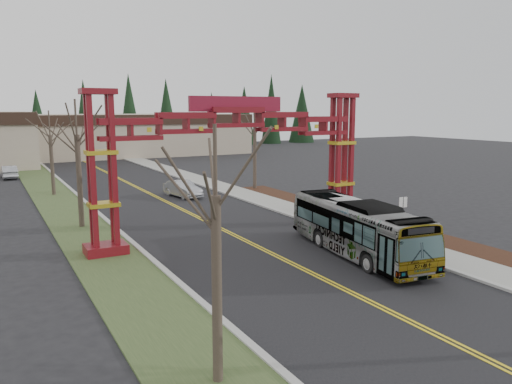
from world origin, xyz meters
TOP-DOWN VIEW (x-y plane):
  - ground at (0.00, 0.00)m, footprint 200.00×200.00m
  - road at (0.00, 25.00)m, footprint 12.00×110.00m
  - lane_line_left at (-0.12, 25.00)m, footprint 0.12×100.00m
  - lane_line_right at (0.12, 25.00)m, footprint 0.12×100.00m
  - curb_right at (6.15, 25.00)m, footprint 0.30×110.00m
  - sidewalk_right at (7.60, 25.00)m, footprint 2.60×110.00m
  - landscape_strip at (10.20, 10.00)m, footprint 2.60×50.00m
  - grass_median at (-8.00, 25.00)m, footprint 4.00×110.00m
  - curb_left at (-6.15, 25.00)m, footprint 0.30×110.00m
  - gateway_arch at (0.00, 18.00)m, footprint 18.20×1.60m
  - retail_building_east at (10.00, 79.95)m, footprint 38.00×20.30m
  - conifer_treeline at (0.25, 92.00)m, footprint 116.10×5.60m
  - transit_bus at (3.96, 11.42)m, footprint 3.95×11.03m
  - silver_sedan at (2.11, 33.15)m, footprint 2.39×4.76m
  - parked_car_far_a at (-11.00, 54.44)m, footprint 1.73×4.55m
  - bare_tree_median_near at (-8.00, 3.30)m, footprint 2.94×2.94m
  - bare_tree_median_mid at (-8.00, 25.30)m, footprint 3.50×3.50m
  - bare_tree_median_far at (-8.00, 39.74)m, footprint 3.35×3.35m
  - bare_tree_right_far at (10.00, 34.03)m, footprint 3.47×3.47m
  - street_sign at (9.43, 13.54)m, footprint 0.54×0.16m
  - barrel_south at (9.21, 15.63)m, footprint 0.51×0.51m
  - barrel_mid at (9.44, 18.89)m, footprint 0.59×0.59m
  - barrel_north at (9.59, 22.06)m, footprint 0.57×0.57m

SIDE VIEW (x-z plane):
  - ground at x=0.00m, z-range 0.00..0.00m
  - road at x=0.00m, z-range 0.00..0.02m
  - lane_line_left at x=-0.12m, z-range 0.02..0.03m
  - lane_line_right at x=0.12m, z-range 0.02..0.03m
  - grass_median at x=-8.00m, z-range 0.00..0.08m
  - landscape_strip at x=10.20m, z-range 0.00..0.12m
  - curb_right at x=6.15m, z-range 0.00..0.15m
  - curb_left at x=-6.15m, z-range 0.00..0.15m
  - sidewalk_right at x=7.60m, z-range 0.01..0.15m
  - barrel_south at x=9.21m, z-range 0.00..0.94m
  - barrel_north at x=9.59m, z-range 0.00..1.05m
  - barrel_mid at x=9.44m, z-range 0.00..1.10m
  - parked_car_far_a at x=-11.00m, z-range 0.00..1.48m
  - silver_sedan at x=2.11m, z-range 0.00..1.50m
  - transit_bus at x=3.96m, z-range 0.00..3.00m
  - street_sign at x=9.43m, z-range 0.53..2.93m
  - retail_building_east at x=10.00m, z-range 0.01..7.01m
  - bare_tree_median_near at x=-8.00m, z-range 1.74..9.19m
  - bare_tree_median_far at x=-8.00m, z-range 1.63..9.38m
  - gateway_arch at x=0.00m, z-range 1.53..10.43m
  - bare_tree_median_mid at x=-8.00m, z-range 1.90..10.40m
  - bare_tree_right_far at x=10.00m, z-range 1.94..10.47m
  - conifer_treeline at x=0.25m, z-range -0.01..12.99m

